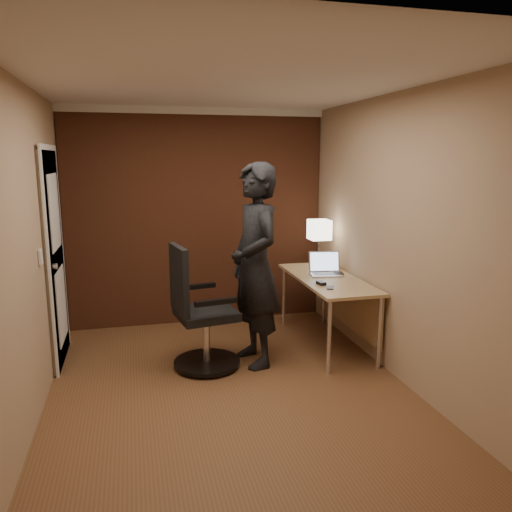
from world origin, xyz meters
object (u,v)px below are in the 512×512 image
phone (330,288)px  office_chair (198,316)px  mouse (321,283)px  desk (333,289)px  wallet (339,274)px  laptop (325,268)px  person (255,266)px  desk_lamp (319,230)px

phone → office_chair: office_chair is taller
mouse → phone: bearing=-88.3°
mouse → phone: 0.15m
desk → office_chair: 1.48m
mouse → office_chair: office_chair is taller
phone → wallet: bearing=82.7°
laptop → wallet: bearing=-29.4°
desk → person: person is taller
laptop → office_chair: bearing=-163.1°
mouse → desk: bearing=36.6°
laptop → person: bearing=-154.4°
mouse → person: person is taller
laptop → mouse: laptop is taller
laptop → person: 0.98m
desk_lamp → phone: size_ratio=4.65×
desk → phone: 0.49m
phone → desk_lamp: bearing=99.4°
wallet → person: person is taller
office_chair → laptop: bearing=16.9°
office_chair → mouse: bearing=0.3°
phone → person: bearing=-168.5°
wallet → person: (-0.99, -0.35, 0.21)m
person → office_chair: bearing=-98.3°
office_chair → wallet: bearing=13.2°
wallet → person: 1.07m
desk → office_chair: size_ratio=1.31×
desk_lamp → desk: bearing=-92.6°
phone → person: (-0.69, 0.15, 0.22)m
laptop → office_chair: (-1.41, -0.43, -0.29)m
desk → office_chair: (-1.45, -0.28, -0.09)m
desk → desk_lamp: 0.74m
mouse → phone: size_ratio=0.87×
desk → mouse: size_ratio=15.00×
wallet → office_chair: size_ratio=0.10×
phone → person: size_ratio=0.06×
office_chair → desk: bearing=10.8°
office_chair → person: bearing=1.3°
desk → desk_lamp: (0.02, 0.50, 0.55)m
desk → wallet: wallet is taller
laptop → phone: bearing=-107.3°
desk_lamp → mouse: (-0.27, -0.77, -0.40)m
phone → mouse: bearing=126.7°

